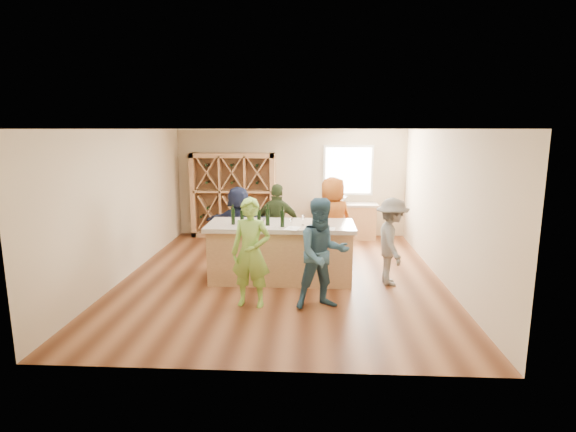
{
  "coord_description": "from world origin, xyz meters",
  "views": [
    {
      "loc": [
        0.55,
        -8.31,
        2.79
      ],
      "look_at": [
        0.1,
        0.2,
        1.15
      ],
      "focal_mm": 28.0,
      "sensor_mm": 36.0,
      "label": 1
    }
  ],
  "objects_px": {
    "tasting_counter_base": "(281,254)",
    "wine_rack": "(233,195)",
    "wine_bottle_d": "(259,218)",
    "person_server": "(392,242)",
    "person_near_right": "(323,254)",
    "person_far_mid": "(278,225)",
    "wine_bottle_b": "(242,218)",
    "wine_bottle_e": "(268,217)",
    "wine_bottle_a": "(233,217)",
    "wine_bottle_f": "(282,219)",
    "sink": "(337,200)",
    "person_far_right": "(332,221)",
    "person_far_left": "(239,225)",
    "person_near_left": "(251,253)",
    "wine_bottle_c": "(251,217)"
  },
  "relations": [
    {
      "from": "wine_bottle_d",
      "to": "person_server",
      "type": "xyz_separation_m",
      "value": [
        2.41,
        0.02,
        -0.42
      ]
    },
    {
      "from": "wine_bottle_a",
      "to": "person_far_right",
      "type": "xyz_separation_m",
      "value": [
        1.87,
        1.16,
        -0.3
      ]
    },
    {
      "from": "wine_bottle_b",
      "to": "person_near_right",
      "type": "height_order",
      "value": "person_near_right"
    },
    {
      "from": "person_far_right",
      "to": "wine_bottle_d",
      "type": "bearing_deg",
      "value": 17.4
    },
    {
      "from": "sink",
      "to": "wine_bottle_a",
      "type": "distance_m",
      "value": 4.08
    },
    {
      "from": "person_near_right",
      "to": "wine_bottle_e",
      "type": "bearing_deg",
      "value": 113.6
    },
    {
      "from": "person_server",
      "to": "wine_bottle_f",
      "type": "xyz_separation_m",
      "value": [
        -1.97,
        -0.14,
        0.43
      ]
    },
    {
      "from": "sink",
      "to": "tasting_counter_base",
      "type": "height_order",
      "value": "sink"
    },
    {
      "from": "wine_bottle_a",
      "to": "person_near_right",
      "type": "xyz_separation_m",
      "value": [
        1.62,
        -1.21,
        -0.34
      ]
    },
    {
      "from": "tasting_counter_base",
      "to": "wine_bottle_b",
      "type": "distance_m",
      "value": 1.02
    },
    {
      "from": "person_near_left",
      "to": "person_far_left",
      "type": "xyz_separation_m",
      "value": [
        -0.57,
        2.32,
        -0.05
      ]
    },
    {
      "from": "wine_bottle_c",
      "to": "wine_bottle_e",
      "type": "bearing_deg",
      "value": -7.95
    },
    {
      "from": "wine_rack",
      "to": "sink",
      "type": "height_order",
      "value": "wine_rack"
    },
    {
      "from": "person_near_left",
      "to": "sink",
      "type": "bearing_deg",
      "value": 79.79
    },
    {
      "from": "sink",
      "to": "person_near_right",
      "type": "distance_m",
      "value": 4.74
    },
    {
      "from": "tasting_counter_base",
      "to": "wine_rack",
      "type": "bearing_deg",
      "value": 113.35
    },
    {
      "from": "sink",
      "to": "person_server",
      "type": "distance_m",
      "value": 3.63
    },
    {
      "from": "wine_bottle_c",
      "to": "person_far_right",
      "type": "height_order",
      "value": "person_far_right"
    },
    {
      "from": "wine_rack",
      "to": "wine_bottle_a",
      "type": "xyz_separation_m",
      "value": [
        0.62,
        -3.58,
        0.12
      ]
    },
    {
      "from": "wine_bottle_b",
      "to": "wine_bottle_f",
      "type": "distance_m",
      "value": 0.74
    },
    {
      "from": "person_far_left",
      "to": "person_near_left",
      "type": "bearing_deg",
      "value": 111.27
    },
    {
      "from": "wine_bottle_b",
      "to": "person_server",
      "type": "xyz_separation_m",
      "value": [
        2.71,
        0.06,
        -0.42
      ]
    },
    {
      "from": "wine_rack",
      "to": "person_far_right",
      "type": "bearing_deg",
      "value": -44.11
    },
    {
      "from": "person_near_right",
      "to": "person_near_left",
      "type": "bearing_deg",
      "value": 162.17
    },
    {
      "from": "person_near_right",
      "to": "wine_bottle_a",
      "type": "bearing_deg",
      "value": 126.68
    },
    {
      "from": "person_far_right",
      "to": "person_far_left",
      "type": "xyz_separation_m",
      "value": [
        -1.95,
        -0.03,
        -0.1
      ]
    },
    {
      "from": "wine_bottle_e",
      "to": "wine_bottle_a",
      "type": "bearing_deg",
      "value": 175.2
    },
    {
      "from": "wine_bottle_f",
      "to": "person_far_mid",
      "type": "bearing_deg",
      "value": 98.24
    },
    {
      "from": "sink",
      "to": "tasting_counter_base",
      "type": "relative_size",
      "value": 0.21
    },
    {
      "from": "wine_bottle_b",
      "to": "wine_bottle_c",
      "type": "relative_size",
      "value": 0.94
    },
    {
      "from": "wine_bottle_a",
      "to": "wine_bottle_f",
      "type": "bearing_deg",
      "value": -10.37
    },
    {
      "from": "wine_bottle_e",
      "to": "person_far_right",
      "type": "distance_m",
      "value": 1.76
    },
    {
      "from": "wine_rack",
      "to": "wine_bottle_b",
      "type": "xyz_separation_m",
      "value": [
        0.8,
        -3.66,
        0.12
      ]
    },
    {
      "from": "wine_bottle_d",
      "to": "person_near_right",
      "type": "distance_m",
      "value": 1.66
    },
    {
      "from": "wine_bottle_b",
      "to": "person_near_right",
      "type": "xyz_separation_m",
      "value": [
        1.44,
        -1.12,
        -0.34
      ]
    },
    {
      "from": "person_far_mid",
      "to": "wine_bottle_a",
      "type": "bearing_deg",
      "value": 63.58
    },
    {
      "from": "person_near_left",
      "to": "person_far_right",
      "type": "xyz_separation_m",
      "value": [
        1.39,
        2.34,
        0.05
      ]
    },
    {
      "from": "person_far_right",
      "to": "wine_bottle_f",
      "type": "xyz_separation_m",
      "value": [
        -0.95,
        -1.33,
        0.31
      ]
    },
    {
      "from": "wine_rack",
      "to": "person_far_right",
      "type": "distance_m",
      "value": 3.47
    },
    {
      "from": "wine_bottle_a",
      "to": "person_far_right",
      "type": "distance_m",
      "value": 2.22
    },
    {
      "from": "wine_bottle_e",
      "to": "person_far_mid",
      "type": "xyz_separation_m",
      "value": [
        0.1,
        1.09,
        -0.38
      ]
    },
    {
      "from": "wine_bottle_b",
      "to": "person_far_mid",
      "type": "relative_size",
      "value": 0.16
    },
    {
      "from": "sink",
      "to": "person_far_mid",
      "type": "relative_size",
      "value": 0.32
    },
    {
      "from": "person_near_right",
      "to": "person_far_mid",
      "type": "relative_size",
      "value": 1.03
    },
    {
      "from": "wine_bottle_e",
      "to": "person_far_right",
      "type": "height_order",
      "value": "person_far_right"
    },
    {
      "from": "wine_rack",
      "to": "person_near_left",
      "type": "bearing_deg",
      "value": -76.96
    },
    {
      "from": "wine_bottle_e",
      "to": "wine_rack",
      "type": "bearing_deg",
      "value": 109.16
    },
    {
      "from": "tasting_counter_base",
      "to": "wine_bottle_a",
      "type": "distance_m",
      "value": 1.14
    },
    {
      "from": "wine_bottle_d",
      "to": "wine_bottle_e",
      "type": "height_order",
      "value": "wine_bottle_e"
    },
    {
      "from": "person_far_left",
      "to": "person_far_right",
      "type": "bearing_deg",
      "value": -171.7
    }
  ]
}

